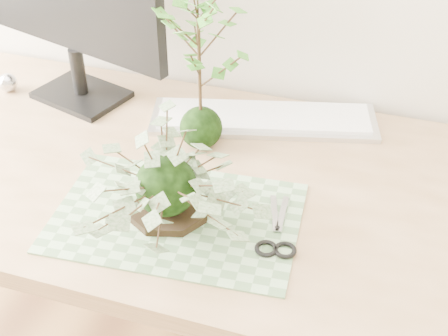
{
  "coord_description": "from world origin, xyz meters",
  "views": [
    {
      "loc": [
        0.27,
        0.3,
        1.5
      ],
      "look_at": [
        0.0,
        1.14,
        0.84
      ],
      "focal_mm": 50.0,
      "sensor_mm": 36.0,
      "label": 1
    }
  ],
  "objects_px": {
    "desk": "(224,214)",
    "ivy_kokedama": "(164,162)",
    "maple_kokedama": "(198,31)",
    "keyboard": "(264,118)"
  },
  "relations": [
    {
      "from": "maple_kokedama",
      "to": "keyboard",
      "type": "height_order",
      "value": "maple_kokedama"
    },
    {
      "from": "maple_kokedama",
      "to": "keyboard",
      "type": "bearing_deg",
      "value": 52.37
    },
    {
      "from": "ivy_kokedama",
      "to": "maple_kokedama",
      "type": "height_order",
      "value": "maple_kokedama"
    },
    {
      "from": "desk",
      "to": "ivy_kokedama",
      "type": "distance_m",
      "value": 0.26
    },
    {
      "from": "desk",
      "to": "keyboard",
      "type": "relative_size",
      "value": 3.04
    },
    {
      "from": "maple_kokedama",
      "to": "keyboard",
      "type": "distance_m",
      "value": 0.3
    },
    {
      "from": "desk",
      "to": "keyboard",
      "type": "xyz_separation_m",
      "value": [
        0.02,
        0.23,
        0.1
      ]
    },
    {
      "from": "keyboard",
      "to": "ivy_kokedama",
      "type": "bearing_deg",
      "value": -116.82
    },
    {
      "from": "desk",
      "to": "ivy_kokedama",
      "type": "relative_size",
      "value": 4.81
    },
    {
      "from": "desk",
      "to": "ivy_kokedama",
      "type": "height_order",
      "value": "ivy_kokedama"
    }
  ]
}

